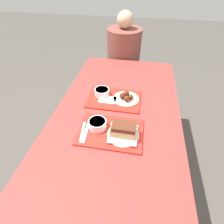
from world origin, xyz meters
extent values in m
plane|color=#4C4742|center=(0.00, 0.00, 0.00)|extent=(12.00, 12.00, 0.00)
cube|color=maroon|center=(0.00, 0.00, 0.72)|extent=(0.89, 1.81, 0.04)
cylinder|color=maroon|center=(-0.39, 0.82, 0.35)|extent=(0.07, 0.07, 0.70)
cylinder|color=maroon|center=(0.39, 0.82, 0.35)|extent=(0.07, 0.07, 0.70)
cube|color=maroon|center=(0.00, 1.12, 0.42)|extent=(0.85, 0.28, 0.04)
cylinder|color=maroon|center=(-0.36, 1.12, 0.20)|extent=(0.06, 0.06, 0.41)
cylinder|color=maroon|center=(0.36, 1.12, 0.20)|extent=(0.06, 0.06, 0.41)
cube|color=red|center=(-0.01, -0.16, 0.74)|extent=(0.41, 0.28, 0.01)
cube|color=red|center=(-0.04, 0.18, 0.74)|extent=(0.41, 0.28, 0.01)
cylinder|color=silver|center=(-0.10, -0.14, 0.78)|extent=(0.12, 0.12, 0.05)
cylinder|color=beige|center=(-0.10, -0.14, 0.80)|extent=(0.10, 0.10, 0.01)
cylinder|color=beige|center=(0.07, -0.18, 0.75)|extent=(0.20, 0.20, 0.01)
cube|color=silver|center=(0.07, -0.18, 0.76)|extent=(0.17, 0.17, 0.01)
cube|color=#DBB275|center=(0.07, -0.18, 0.79)|extent=(0.16, 0.09, 0.05)
cube|color=#562819|center=(0.07, -0.18, 0.83)|extent=(0.14, 0.09, 0.03)
cube|color=white|center=(-0.18, -0.20, 0.75)|extent=(0.04, 0.17, 0.00)
cube|color=white|center=(-0.16, -0.20, 0.75)|extent=(0.03, 0.17, 0.00)
cube|color=teal|center=(0.00, -0.10, 0.75)|extent=(0.04, 0.03, 0.01)
cylinder|color=silver|center=(-0.15, 0.22, 0.78)|extent=(0.12, 0.12, 0.05)
cylinder|color=beige|center=(-0.15, 0.22, 0.80)|extent=(0.10, 0.10, 0.01)
cylinder|color=beige|center=(0.05, 0.19, 0.75)|extent=(0.20, 0.20, 0.01)
sphere|color=#562314|center=(0.08, 0.19, 0.78)|extent=(0.04, 0.04, 0.04)
sphere|color=#562314|center=(0.05, 0.22, 0.78)|extent=(0.05, 0.05, 0.05)
sphere|color=#562314|center=(0.02, 0.19, 0.78)|extent=(0.05, 0.05, 0.05)
sphere|color=#562314|center=(0.06, 0.16, 0.78)|extent=(0.05, 0.05, 0.05)
cube|color=white|center=(-0.09, 0.15, 0.75)|extent=(0.13, 0.09, 0.01)
cylinder|color=brown|center=(-0.09, 1.12, 0.72)|extent=(0.39, 0.39, 0.56)
sphere|color=tan|center=(-0.09, 1.12, 1.09)|extent=(0.18, 0.18, 0.18)
camera|label=1|loc=(0.13, -0.89, 1.57)|focal=28.00mm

